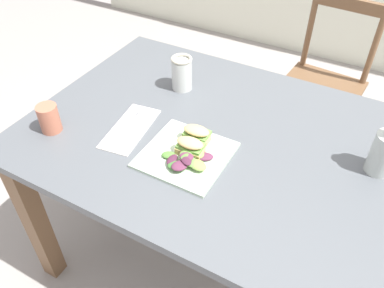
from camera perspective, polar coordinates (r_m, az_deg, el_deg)
The scene contains 12 objects.
ground_plane at distance 1.91m, azimuth 4.72°, elevation -15.63°, with size 8.99×8.99×0.00m, color gray.
dining_table at distance 1.41m, azimuth 3.27°, elevation -2.07°, with size 1.29×0.94×0.74m.
chair_wooden_far at distance 2.23m, azimuth 18.49°, elevation 8.19°, with size 0.43×0.43×0.87m.
plate_lunch at distance 1.25m, azimuth -0.89°, elevation -1.58°, with size 0.26×0.26×0.01m, color beige.
sandwich_half_front at distance 1.23m, azimuth -0.25°, elevation -0.35°, with size 0.09×0.06×0.06m.
sandwich_half_back at distance 1.27m, azimuth 0.65°, elevation 1.46°, with size 0.09×0.06×0.06m.
salad_mixed_greens at distance 1.20m, azimuth -0.73°, elevation -2.38°, with size 0.16×0.15×0.03m.
napkin_folded at distance 1.37m, azimuth -8.97°, elevation 2.25°, with size 0.11×0.26×0.00m, color silver.
fork_on_napkin at distance 1.38m, azimuth -8.69°, elevation 2.81°, with size 0.05×0.19×0.00m.
bottle_cold_brew at distance 1.29m, azimuth 26.08°, elevation -1.35°, with size 0.08×0.08×0.20m.
mason_jar_iced_tea at distance 1.53m, azimuth -1.49°, elevation 10.06°, with size 0.08×0.08×0.13m.
cup_extra_side at distance 1.40m, azimuth -20.08°, elevation 3.52°, with size 0.07×0.07×0.10m, color #B2664C.
Camera 1 is at (0.37, -0.97, 1.60)m, focal length 36.64 mm.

